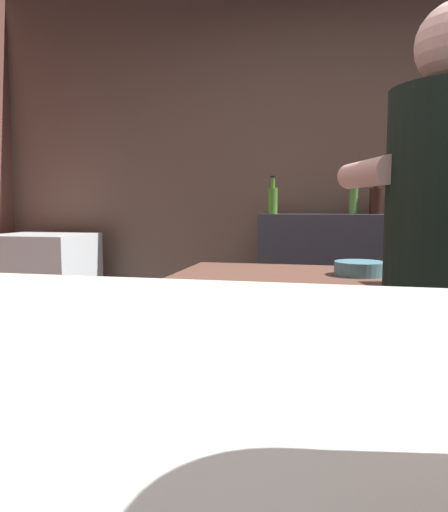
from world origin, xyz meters
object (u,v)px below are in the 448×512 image
object	(u,v)px
bottle_soy	(273,199)
bottle_hot_sauce	(376,199)
mixing_bowl	(360,268)
bottle_olive_oil	(353,199)
mini_fridge	(45,304)

from	to	relation	value
bottle_soy	bottle_hot_sauce	size ratio (longest dim) A/B	1.02
mixing_bowl	bottle_soy	distance (m)	1.31
bottle_olive_oil	bottle_hot_sauce	xyz separation A→B (m)	(0.13, 0.02, -0.00)
bottle_olive_oil	bottle_hot_sauce	world-z (taller)	bottle_olive_oil
bottle_soy	bottle_olive_oil	bearing A→B (deg)	10.56
mini_fridge	bottle_olive_oil	distance (m)	2.19
mini_fridge	bottle_soy	xyz separation A→B (m)	(1.56, 0.10, 0.72)
mini_fridge	bottle_soy	size ratio (longest dim) A/B	4.10
mini_fridge	bottle_hot_sauce	world-z (taller)	bottle_hot_sauce
bottle_olive_oil	bottle_hot_sauce	bearing A→B (deg)	6.50
mini_fridge	bottle_olive_oil	size ratio (longest dim) A/B	4.10
mixing_bowl	bottle_olive_oil	distance (m)	1.31
mini_fridge	bottle_soy	distance (m)	1.72
mini_fridge	bottle_soy	world-z (taller)	bottle_soy
mini_fridge	bottle_olive_oil	bearing A→B (deg)	5.27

